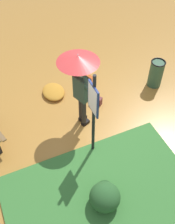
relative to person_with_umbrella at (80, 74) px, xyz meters
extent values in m
plane|color=#B27A33|center=(-0.15, -0.26, -1.55)|extent=(18.00, 18.00, 0.00)
cylinder|color=#2D2823|center=(-0.17, -0.01, -1.12)|extent=(0.12, 0.12, 0.86)
cylinder|color=#2D2823|center=(0.01, -0.01, -1.12)|extent=(0.12, 0.12, 0.86)
cube|color=black|center=(-0.17, -0.05, -1.51)|extent=(0.18, 0.24, 0.08)
cube|color=black|center=(0.01, -0.05, -1.51)|extent=(0.18, 0.24, 0.08)
cube|color=#334738|center=(-0.08, -0.01, -0.37)|extent=(0.44, 0.36, 0.64)
sphere|color=beige|center=(-0.08, -0.01, 0.09)|extent=(0.20, 0.20, 0.20)
ellipsoid|color=black|center=(-0.08, -0.01, 0.12)|extent=(0.20, 0.20, 0.15)
cylinder|color=#334738|center=(-0.29, -0.04, -0.16)|extent=(0.18, 0.13, 0.18)
cylinder|color=#334738|center=(-0.25, -0.05, -0.07)|extent=(0.24, 0.11, 0.33)
cube|color=black|center=(-0.17, -0.03, 0.07)|extent=(0.07, 0.04, 0.14)
cylinder|color=#334738|center=(0.08, -0.01, -0.13)|extent=(0.11, 0.10, 0.09)
cylinder|color=#334738|center=(0.07, 0.00, -0.04)|extent=(0.10, 0.09, 0.23)
cylinder|color=#A5A5AD|center=(0.06, 0.01, 0.27)|extent=(0.02, 0.02, 0.41)
cone|color=#B22D2D|center=(0.06, 0.01, 0.37)|extent=(0.96, 0.96, 0.16)
sphere|color=#A5A5AD|center=(0.06, 0.01, 0.48)|extent=(0.02, 0.02, 0.02)
cylinder|color=black|center=(-0.99, 0.11, -0.40)|extent=(0.07, 0.07, 2.30)
cube|color=navy|center=(-0.99, 0.13, 0.15)|extent=(0.44, 0.04, 0.70)
cube|color=silver|center=(-0.99, 0.15, 0.15)|extent=(0.38, 0.01, 0.64)
cube|color=brown|center=(0.38, -0.62, -1.43)|extent=(0.32, 0.30, 0.24)
torus|color=brown|center=(0.38, -0.62, -1.27)|extent=(0.15, 0.12, 0.18)
cylinder|color=#2D5138|center=(0.41, -2.52, -1.15)|extent=(0.40, 0.40, 0.80)
torus|color=black|center=(0.41, -2.52, -0.74)|extent=(0.42, 0.42, 0.04)
ellipsoid|color=#285628|center=(-2.31, 0.46, -1.27)|extent=(0.63, 0.63, 0.57)
ellipsoid|color=#1E421E|center=(-2.12, 0.37, -1.36)|extent=(0.38, 0.38, 0.38)
ellipsoid|color=#C68428|center=(1.23, 0.34, -1.47)|extent=(0.76, 0.61, 0.17)
ellipsoid|color=#B74C1E|center=(1.29, -0.73, -1.48)|extent=(0.63, 0.51, 0.14)
camera|label=1|loc=(-4.40, 1.77, 3.90)|focal=43.89mm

